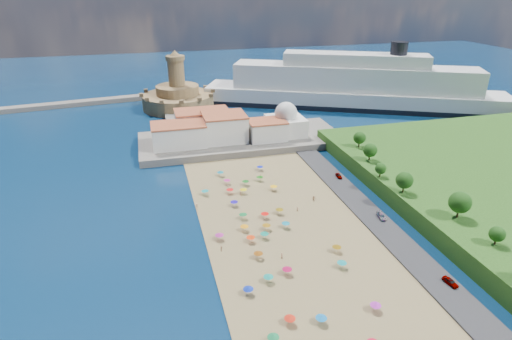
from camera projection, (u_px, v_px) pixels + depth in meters
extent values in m
plane|color=#071938|center=(265.00, 229.00, 126.04)|extent=(700.00, 700.00, 0.00)
cube|color=#59544C|center=(242.00, 140.00, 192.21)|extent=(90.00, 36.00, 3.00)
cube|color=#59544C|center=(184.00, 121.00, 218.11)|extent=(18.00, 70.00, 2.40)
cube|color=silver|center=(179.00, 135.00, 179.71)|extent=(22.00, 14.00, 9.00)
cube|color=silver|center=(225.00, 128.00, 185.73)|extent=(18.00, 16.00, 11.00)
cube|color=silver|center=(267.00, 131.00, 187.00)|extent=(16.00, 12.00, 8.00)
cube|color=silver|center=(202.00, 122.00, 194.66)|extent=(24.00, 14.00, 10.00)
cube|color=silver|center=(286.00, 126.00, 192.87)|extent=(16.00, 16.00, 8.00)
sphere|color=silver|center=(286.00, 113.00, 190.42)|extent=(10.00, 10.00, 10.00)
cylinder|color=silver|center=(286.00, 105.00, 188.87)|extent=(1.20, 1.20, 1.60)
cylinder|color=#95754A|center=(178.00, 101.00, 243.45)|extent=(40.00, 40.00, 8.00)
cylinder|color=#95754A|center=(177.00, 90.00, 240.80)|extent=(24.00, 24.00, 5.00)
cylinder|color=#95754A|center=(176.00, 73.00, 236.93)|extent=(9.00, 9.00, 14.00)
cylinder|color=#95754A|center=(175.00, 58.00, 233.59)|extent=(10.40, 10.40, 2.40)
cone|color=#95754A|center=(175.00, 53.00, 232.49)|extent=(6.00, 6.00, 3.00)
cube|color=black|center=(351.00, 105.00, 246.74)|extent=(163.95, 95.27, 2.73)
cube|color=silver|center=(352.00, 98.00, 245.23)|extent=(162.88, 94.48, 10.11)
cube|color=silver|center=(354.00, 78.00, 240.43)|extent=(130.50, 75.99, 13.48)
cube|color=silver|center=(355.00, 60.00, 236.30)|extent=(77.81, 47.88, 6.74)
cylinder|color=black|center=(399.00, 48.00, 229.79)|extent=(8.99, 8.99, 6.74)
cylinder|color=gray|center=(227.00, 182.00, 152.89)|extent=(0.07, 0.07, 2.00)
cone|color=#CA2B88|center=(227.00, 180.00, 152.52)|extent=(2.50, 2.50, 0.60)
cylinder|color=gray|center=(265.00, 216.00, 131.04)|extent=(0.07, 0.07, 2.00)
cone|color=red|center=(265.00, 213.00, 130.67)|extent=(2.50, 2.50, 0.60)
cylinder|color=gray|center=(266.00, 227.00, 124.89)|extent=(0.07, 0.07, 2.00)
cone|color=#9C6A0E|center=(266.00, 224.00, 124.53)|extent=(2.50, 2.50, 0.60)
cylinder|color=gray|center=(268.00, 279.00, 103.34)|extent=(0.07, 0.07, 2.00)
cone|color=#0F8A7B|center=(268.00, 276.00, 102.98)|extent=(2.50, 2.50, 0.60)
cylinder|color=gray|center=(251.00, 239.00, 119.09)|extent=(0.07, 0.07, 2.00)
cone|color=#F6380A|center=(251.00, 236.00, 118.72)|extent=(2.50, 2.50, 0.60)
cylinder|color=gray|center=(243.00, 191.00, 146.09)|extent=(0.07, 0.07, 2.00)
cone|color=yellow|center=(243.00, 189.00, 145.72)|extent=(2.50, 2.50, 0.60)
cylinder|color=gray|center=(321.00, 320.00, 90.82)|extent=(0.07, 0.07, 2.00)
cone|color=#0E6BBB|center=(321.00, 317.00, 90.45)|extent=(2.50, 2.50, 0.60)
cylinder|color=gray|center=(248.00, 291.00, 99.27)|extent=(0.07, 0.07, 2.00)
cone|color=#0C259F|center=(248.00, 288.00, 98.90)|extent=(2.50, 2.50, 0.60)
cylinder|color=gray|center=(287.00, 271.00, 106.02)|extent=(0.07, 0.07, 2.00)
cone|color=#A40D42|center=(287.00, 268.00, 105.66)|extent=(2.50, 2.50, 0.60)
cylinder|color=gray|center=(205.00, 193.00, 145.19)|extent=(0.07, 0.07, 2.00)
cone|color=#0F8A8E|center=(205.00, 190.00, 144.82)|extent=(2.50, 2.50, 0.60)
cylinder|color=gray|center=(375.00, 307.00, 94.36)|extent=(0.07, 0.07, 2.00)
cone|color=#B025AE|center=(376.00, 304.00, 93.99)|extent=(2.50, 2.50, 0.60)
cylinder|color=gray|center=(246.00, 183.00, 152.12)|extent=(0.07, 0.07, 2.00)
cone|color=#126619|center=(246.00, 181.00, 151.75)|extent=(2.50, 2.50, 0.60)
cylinder|color=gray|center=(230.00, 191.00, 146.08)|extent=(0.07, 0.07, 2.00)
cone|color=red|center=(230.00, 189.00, 145.72)|extent=(2.50, 2.50, 0.60)
cylinder|color=gray|center=(264.00, 236.00, 120.78)|extent=(0.07, 0.07, 2.00)
cone|color=#0E8569|center=(264.00, 233.00, 120.41)|extent=(2.50, 2.50, 0.60)
cylinder|color=gray|center=(279.00, 211.00, 133.42)|extent=(0.07, 0.07, 2.00)
cone|color=#7E640B|center=(280.00, 209.00, 133.05)|extent=(2.50, 2.50, 0.60)
cylinder|color=gray|center=(342.00, 265.00, 108.44)|extent=(0.07, 0.07, 2.00)
cone|color=#0F8B8F|center=(342.00, 262.00, 108.07)|extent=(2.50, 2.50, 0.60)
cylinder|color=gray|center=(274.00, 188.00, 148.38)|extent=(0.07, 0.07, 2.00)
cone|color=#FBB30D|center=(274.00, 186.00, 148.01)|extent=(2.50, 2.50, 0.60)
cylinder|color=gray|center=(273.00, 339.00, 85.94)|extent=(0.07, 0.07, 2.00)
cone|color=#136E3D|center=(273.00, 336.00, 85.57)|extent=(2.50, 2.50, 0.60)
cylinder|color=gray|center=(337.00, 249.00, 114.83)|extent=(0.07, 0.07, 2.00)
cone|color=#78550A|center=(337.00, 246.00, 114.46)|extent=(2.50, 2.50, 0.60)
cylinder|color=gray|center=(234.00, 204.00, 138.06)|extent=(0.07, 0.07, 2.00)
cone|color=#1D0DB0|center=(234.00, 201.00, 137.70)|extent=(2.50, 2.50, 0.60)
cylinder|color=gray|center=(286.00, 225.00, 125.94)|extent=(0.07, 0.07, 2.00)
cone|color=#117E9E|center=(286.00, 222.00, 125.57)|extent=(2.50, 2.50, 0.60)
cylinder|color=gray|center=(258.00, 255.00, 112.14)|extent=(0.07, 0.07, 2.00)
cone|color=#82430B|center=(258.00, 252.00, 111.77)|extent=(2.50, 2.50, 0.60)
cylinder|color=gray|center=(244.00, 228.00, 124.38)|extent=(0.07, 0.07, 2.00)
cone|color=orange|center=(244.00, 225.00, 124.01)|extent=(2.50, 2.50, 0.60)
cylinder|color=gray|center=(243.00, 216.00, 130.64)|extent=(0.07, 0.07, 2.00)
cone|color=#136D32|center=(243.00, 214.00, 130.28)|extent=(2.50, 2.50, 0.60)
cylinder|color=gray|center=(260.00, 168.00, 163.84)|extent=(0.07, 0.07, 2.00)
cone|color=#0D1CB5|center=(260.00, 166.00, 163.48)|extent=(2.50, 2.50, 0.60)
cylinder|color=gray|center=(290.00, 321.00, 90.69)|extent=(0.07, 0.07, 2.00)
cone|color=red|center=(290.00, 317.00, 90.32)|extent=(2.50, 2.50, 0.60)
cylinder|color=gray|center=(220.00, 174.00, 159.19)|extent=(0.07, 0.07, 2.00)
cone|color=#0F7990|center=(220.00, 172.00, 158.83)|extent=(2.50, 2.50, 0.60)
cylinder|color=gray|center=(219.00, 237.00, 120.15)|extent=(0.07, 0.07, 2.00)
cone|color=#A72385|center=(219.00, 234.00, 119.78)|extent=(2.50, 2.50, 0.60)
cylinder|color=gray|center=(260.00, 179.00, 155.36)|extent=(0.07, 0.07, 2.00)
cone|color=#197114|center=(260.00, 176.00, 154.99)|extent=(2.50, 2.50, 0.60)
imported|color=tan|center=(314.00, 198.00, 141.49)|extent=(1.66, 0.53, 1.80)
imported|color=tan|center=(260.00, 176.00, 157.93)|extent=(1.24, 1.14, 1.68)
imported|color=tan|center=(282.00, 255.00, 112.39)|extent=(0.89, 0.94, 1.62)
imported|color=tan|center=(240.00, 194.00, 144.78)|extent=(1.02, 1.00, 1.66)
imported|color=tan|center=(222.00, 249.00, 115.23)|extent=(0.67, 0.83, 1.63)
imported|color=tan|center=(197.00, 206.00, 136.67)|extent=(1.33, 0.93, 1.87)
imported|color=tan|center=(297.00, 209.00, 134.78)|extent=(0.76, 0.63, 1.77)
imported|color=gray|center=(381.00, 216.00, 130.36)|extent=(2.51, 4.86, 1.35)
imported|color=gray|center=(339.00, 176.00, 157.32)|extent=(2.04, 4.17, 1.37)
imported|color=gray|center=(450.00, 282.00, 102.08)|extent=(2.27, 4.40, 1.43)
cylinder|color=#382314|center=(495.00, 241.00, 107.93)|extent=(0.50, 0.50, 2.21)
sphere|color=#14380F|center=(497.00, 234.00, 107.12)|extent=(3.99, 3.99, 3.99)
cylinder|color=#382314|center=(458.00, 212.00, 120.02)|extent=(0.50, 0.50, 3.43)
sphere|color=#14380F|center=(460.00, 202.00, 118.76)|extent=(6.18, 6.18, 6.18)
cylinder|color=#382314|center=(403.00, 188.00, 134.41)|extent=(0.50, 0.50, 3.00)
sphere|color=#14380F|center=(405.00, 180.00, 133.31)|extent=(5.41, 5.41, 5.41)
cylinder|color=#382314|center=(380.00, 174.00, 145.32)|extent=(0.50, 0.50, 2.13)
sphere|color=#14380F|center=(381.00, 168.00, 144.54)|extent=(3.83, 3.83, 3.83)
cylinder|color=#382314|center=(369.00, 157.00, 158.23)|extent=(0.50, 0.50, 2.89)
sphere|color=#14380F|center=(370.00, 150.00, 157.17)|extent=(5.21, 5.21, 5.21)
cylinder|color=#382314|center=(359.00, 143.00, 171.17)|extent=(0.50, 0.50, 2.73)
sphere|color=#14380F|center=(360.00, 138.00, 170.17)|extent=(4.92, 4.92, 4.92)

